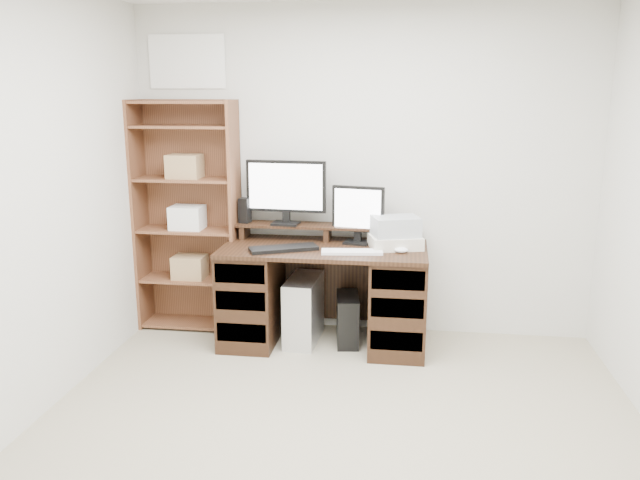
% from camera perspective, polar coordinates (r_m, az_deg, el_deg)
% --- Properties ---
extents(room, '(3.54, 4.04, 2.54)m').
position_cam_1_polar(room, '(2.84, 0.97, 1.08)').
color(room, tan).
rests_on(room, ground).
extents(desk, '(1.50, 0.70, 0.75)m').
position_cam_1_polar(desk, '(4.67, 0.36, -4.90)').
color(desk, black).
rests_on(desk, ground).
extents(riser_shelf, '(1.40, 0.22, 0.12)m').
position_cam_1_polar(riser_shelf, '(4.75, 0.70, 1.09)').
color(riser_shelf, black).
rests_on(riser_shelf, desk).
extents(monitor_wide, '(0.61, 0.17, 0.49)m').
position_cam_1_polar(monitor_wide, '(4.73, -3.13, 4.69)').
color(monitor_wide, black).
rests_on(monitor_wide, riser_shelf).
extents(monitor_small, '(0.39, 0.18, 0.43)m').
position_cam_1_polar(monitor_small, '(4.64, 3.50, 2.53)').
color(monitor_small, black).
rests_on(monitor_small, desk).
extents(speaker, '(0.09, 0.09, 0.19)m').
position_cam_1_polar(speaker, '(4.83, -6.88, 2.70)').
color(speaker, black).
rests_on(speaker, riser_shelf).
extents(keyboard_black, '(0.51, 0.35, 0.03)m').
position_cam_1_polar(keyboard_black, '(4.47, -3.35, -0.78)').
color(keyboard_black, black).
rests_on(keyboard_black, desk).
extents(keyboard_white, '(0.44, 0.18, 0.02)m').
position_cam_1_polar(keyboard_white, '(4.39, 2.94, -1.09)').
color(keyboard_white, white).
rests_on(keyboard_white, desk).
extents(mouse, '(0.10, 0.07, 0.04)m').
position_cam_1_polar(mouse, '(4.43, 7.45, -0.92)').
color(mouse, white).
rests_on(mouse, desk).
extents(printer, '(0.42, 0.35, 0.09)m').
position_cam_1_polar(printer, '(4.56, 6.89, -0.16)').
color(printer, beige).
rests_on(printer, desk).
extents(basket, '(0.38, 0.32, 0.14)m').
position_cam_1_polar(basket, '(4.53, 6.93, 1.25)').
color(basket, '#9BA1A5').
rests_on(basket, printer).
extents(tower_silver, '(0.25, 0.51, 0.50)m').
position_cam_1_polar(tower_silver, '(4.75, -1.50, -6.36)').
color(tower_silver, silver).
rests_on(tower_silver, ground).
extents(tower_black, '(0.21, 0.39, 0.37)m').
position_cam_1_polar(tower_black, '(4.75, 2.53, -7.22)').
color(tower_black, black).
rests_on(tower_black, ground).
extents(bookshelf, '(0.80, 0.30, 1.80)m').
position_cam_1_polar(bookshelf, '(5.00, -11.95, 2.28)').
color(bookshelf, brown).
rests_on(bookshelf, ground).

